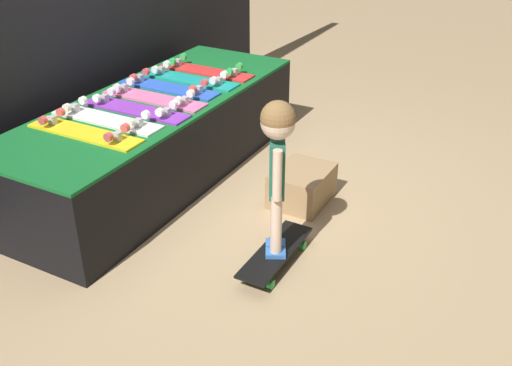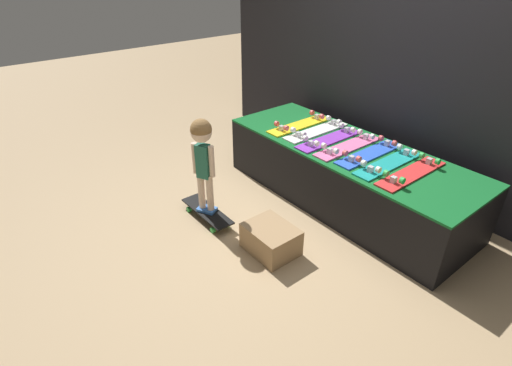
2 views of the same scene
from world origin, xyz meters
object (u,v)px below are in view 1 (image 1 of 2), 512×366
skateboard_teal_on_rack (190,78)px  skateboard_pink_on_rack (154,97)px  skateboard_yellow_on_rack (85,132)px  child (277,150)px  storage_box (302,186)px  skateboard_blue_on_rack (169,87)px  skateboard_purple_on_rack (135,108)px  skateboard_red_on_rack (206,70)px  skateboard_white_on_rack (107,118)px  skateboard_on_floor (275,253)px

skateboard_teal_on_rack → skateboard_pink_on_rack: bearing=-179.2°
skateboard_yellow_on_rack → skateboard_teal_on_rack: 1.10m
child → storage_box: (0.71, 0.16, -0.60)m
skateboard_pink_on_rack → skateboard_teal_on_rack: same height
skateboard_blue_on_rack → skateboard_teal_on_rack: size_ratio=1.00×
skateboard_purple_on_rack → skateboard_teal_on_rack: size_ratio=1.00×
skateboard_blue_on_rack → skateboard_red_on_rack: (0.44, -0.03, 0.00)m
skateboard_yellow_on_rack → skateboard_purple_on_rack: (0.44, -0.03, 0.00)m
skateboard_pink_on_rack → child: bearing=-114.8°
skateboard_teal_on_rack → skateboard_red_on_rack: size_ratio=1.00×
skateboard_blue_on_rack → skateboard_teal_on_rack: 0.22m
skateboard_white_on_rack → skateboard_blue_on_rack: 0.66m
skateboard_red_on_rack → child: (-1.22, -1.22, 0.12)m
skateboard_purple_on_rack → storage_box: 1.20m
skateboard_blue_on_rack → skateboard_teal_on_rack: (0.22, -0.03, 0.00)m
skateboard_purple_on_rack → skateboard_teal_on_rack: same height
skateboard_blue_on_rack → skateboard_red_on_rack: 0.44m
skateboard_pink_on_rack → storage_box: 1.16m
skateboard_pink_on_rack → skateboard_blue_on_rack: (0.22, 0.03, 0.00)m
skateboard_blue_on_rack → child: size_ratio=0.86×
skateboard_blue_on_rack → skateboard_red_on_rack: bearing=-3.6°
skateboard_white_on_rack → skateboard_purple_on_rack: same height
skateboard_yellow_on_rack → child: child is taller
skateboard_purple_on_rack → skateboard_yellow_on_rack: bearing=176.1°
skateboard_pink_on_rack → skateboard_blue_on_rack: 0.22m
skateboard_pink_on_rack → storage_box: skateboard_pink_on_rack is taller
storage_box → skateboard_pink_on_rack: bearing=98.1°
skateboard_pink_on_rack → skateboard_on_floor: (-0.56, -1.21, -0.52)m
storage_box → skateboard_blue_on_rack: bearing=86.3°
skateboard_on_floor → storage_box: bearing=13.0°
skateboard_on_floor → skateboard_pink_on_rack: bearing=65.2°
skateboard_on_floor → skateboard_teal_on_rack: bearing=50.7°
skateboard_purple_on_rack → child: child is taller
skateboard_white_on_rack → storage_box: (0.59, -1.09, -0.48)m
skateboard_purple_on_rack → skateboard_teal_on_rack: 0.66m
skateboard_blue_on_rack → child: (-0.78, -1.25, 0.12)m
skateboard_pink_on_rack → storage_box: size_ratio=1.83×
skateboard_red_on_rack → storage_box: size_ratio=1.83×
skateboard_on_floor → child: child is taller
skateboard_white_on_rack → skateboard_teal_on_rack: (0.88, -0.03, 0.00)m
storage_box → skateboard_white_on_rack: bearing=118.4°
child → skateboard_pink_on_rack: bearing=37.9°
skateboard_teal_on_rack → skateboard_on_floor: bearing=-129.3°
skateboard_teal_on_rack → child: (-1.00, -1.22, 0.12)m
skateboard_white_on_rack → skateboard_on_floor: size_ratio=1.23×
skateboard_red_on_rack → child: size_ratio=0.86×
skateboard_white_on_rack → skateboard_purple_on_rack: 0.22m
skateboard_teal_on_rack → storage_box: 1.20m
skateboard_teal_on_rack → skateboard_white_on_rack: bearing=178.1°
skateboard_purple_on_rack → skateboard_pink_on_rack: bearing=4.0°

